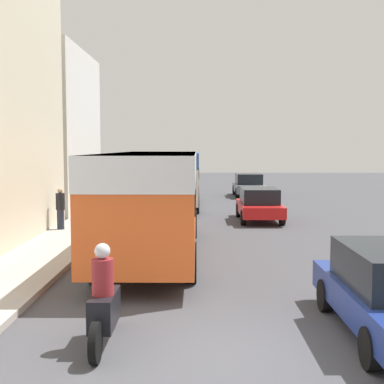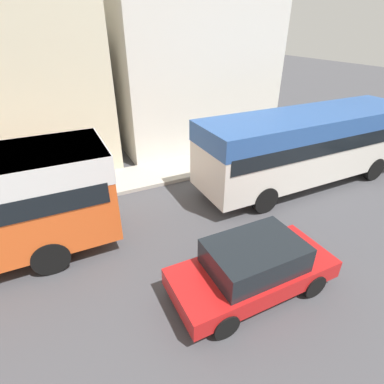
{
  "view_description": "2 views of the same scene",
  "coord_description": "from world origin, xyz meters",
  "views": [
    {
      "loc": [
        -0.53,
        -8.31,
        3.29
      ],
      "look_at": [
        -0.76,
        14.61,
        1.36
      ],
      "focal_mm": 50.0,
      "sensor_mm": 36.0,
      "label": 1
    },
    {
      "loc": [
        6.51,
        11.58,
        6.01
      ],
      "look_at": [
        -0.83,
        15.18,
        1.37
      ],
      "focal_mm": 28.0,
      "sensor_mm": 36.0,
      "label": 2
    }
  ],
  "objects": [
    {
      "name": "bus_following",
      "position": [
        -1.72,
        20.87,
        1.95
      ],
      "size": [
        2.59,
        9.49,
        2.99
      ],
      "color": "silver",
      "rests_on": "ground_plane"
    },
    {
      "name": "building_far_terrace",
      "position": [
        -9.68,
        18.97,
        4.05
      ],
      "size": [
        6.97,
        8.05,
        8.1
      ],
      "color": "silver",
      "rests_on": "ground_plane"
    },
    {
      "name": "pedestrian_walking_away",
      "position": [
        -5.01,
        27.63,
        1.08
      ],
      "size": [
        0.43,
        0.43,
        1.84
      ],
      "color": "#232838",
      "rests_on": "sidewalk"
    },
    {
      "name": "car_distant",
      "position": [
        2.24,
        15.35,
        0.76
      ],
      "size": [
        1.86,
        4.15,
        1.47
      ],
      "color": "red",
      "rests_on": "ground_plane"
    },
    {
      "name": "pedestrian_near_curb",
      "position": [
        -5.76,
        11.9,
        0.96
      ],
      "size": [
        0.34,
        0.34,
        1.59
      ],
      "color": "#232838",
      "rests_on": "sidewalk"
    }
  ]
}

